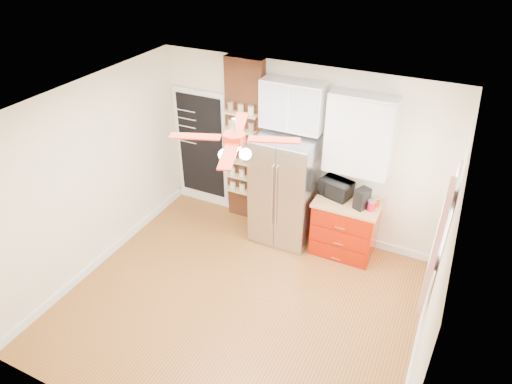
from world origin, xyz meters
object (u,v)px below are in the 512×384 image
at_px(coffee_maker, 362,199).
at_px(canister_left, 371,206).
at_px(toaster_oven, 336,188).
at_px(pantry_jar_oats, 234,141).
at_px(ceiling_fan, 234,139).
at_px(red_cabinet, 345,227).
at_px(fridge, 285,189).

xyz_separation_m(coffee_maker, canister_left, (0.14, -0.00, -0.08)).
height_order(toaster_oven, canister_left, toaster_oven).
bearing_deg(pantry_jar_oats, toaster_oven, -0.07).
xyz_separation_m(ceiling_fan, canister_left, (1.26, 1.61, -1.45)).
relative_size(red_cabinet, ceiling_fan, 0.67).
bearing_deg(fridge, pantry_jar_oats, 171.89).
distance_m(red_cabinet, coffee_maker, 0.63).
distance_m(ceiling_fan, toaster_oven, 2.35).
height_order(red_cabinet, toaster_oven, toaster_oven).
xyz_separation_m(red_cabinet, pantry_jar_oats, (-1.88, 0.08, 0.98)).
bearing_deg(toaster_oven, fridge, -154.93).
xyz_separation_m(fridge, toaster_oven, (0.75, 0.13, 0.15)).
relative_size(toaster_oven, pantry_jar_oats, 3.83).
xyz_separation_m(toaster_oven, canister_left, (0.56, -0.15, -0.05)).
bearing_deg(ceiling_fan, canister_left, 51.79).
bearing_deg(coffee_maker, canister_left, 22.00).
height_order(toaster_oven, coffee_maker, coffee_maker).
bearing_deg(fridge, ceiling_fan, -88.24).
distance_m(red_cabinet, toaster_oven, 0.62).
height_order(canister_left, pantry_jar_oats, pantry_jar_oats).
relative_size(canister_left, pantry_jar_oats, 1.19).
bearing_deg(canister_left, toaster_oven, 164.87).
bearing_deg(toaster_oven, canister_left, 0.28).
relative_size(ceiling_fan, pantry_jar_oats, 11.82).
bearing_deg(coffee_maker, fridge, -157.85).
relative_size(coffee_maker, pantry_jar_oats, 2.53).
height_order(red_cabinet, canister_left, canister_left).
bearing_deg(fridge, canister_left, -1.07).
bearing_deg(pantry_jar_oats, ceiling_fan, -61.34).
bearing_deg(pantry_jar_oats, red_cabinet, -2.43).
distance_m(red_cabinet, canister_left, 0.63).
bearing_deg(fridge, red_cabinet, 2.95).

